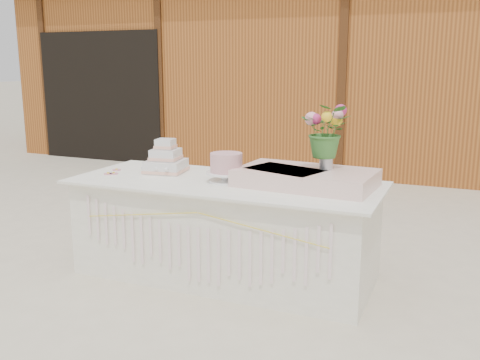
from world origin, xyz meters
TOP-DOWN VIEW (x-y plane):
  - ground at (0.00, 0.00)m, footprint 80.00×80.00m
  - barn at (-0.01, 5.99)m, footprint 12.60×4.60m
  - cake_table at (0.00, -0.00)m, footprint 2.40×1.00m
  - wedding_cake at (-0.60, 0.13)m, footprint 0.36×0.36m
  - pink_cake_stand at (0.02, -0.02)m, footprint 0.31×0.31m
  - satin_runner at (0.62, 0.09)m, footprint 1.03×0.64m
  - flower_vase at (0.75, 0.15)m, footprint 0.10×0.10m
  - bouquet at (0.75, 0.15)m, footprint 0.37×0.33m
  - loose_flowers at (-0.97, 0.01)m, footprint 0.23×0.37m

SIDE VIEW (x-z plane):
  - ground at x=0.00m, z-range 0.00..0.00m
  - cake_table at x=0.00m, z-range 0.00..0.77m
  - loose_flowers at x=-0.97m, z-range 0.77..0.79m
  - satin_runner at x=0.62m, z-range 0.77..0.90m
  - wedding_cake at x=-0.60m, z-range 0.72..1.01m
  - pink_cake_stand at x=0.02m, z-range 0.78..1.01m
  - flower_vase at x=0.75m, z-range 0.90..1.03m
  - bouquet at x=0.75m, z-range 1.03..1.43m
  - barn at x=-0.01m, z-range 0.03..3.33m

